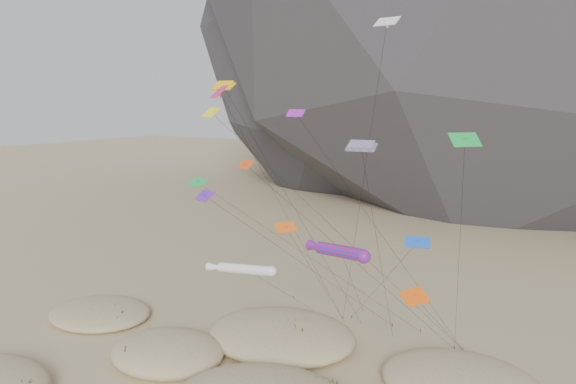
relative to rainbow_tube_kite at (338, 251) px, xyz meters
The scene contains 6 objects.
kite_stakes 15.50m from the rainbow_tube_kite, 96.89° to the left, with size 21.20×5.56×0.30m.
rainbow_tube_kite is the anchor object (origin of this frame).
white_tube_kite 8.48m from the rainbow_tube_kite, 129.63° to the right, with size 6.53×18.52×10.85m.
orange_parafoil 17.59m from the rainbow_tube_kite, behind, with size 10.32×12.23×25.35m.
multi_parafoil 10.54m from the rainbow_tube_kite, 46.78° to the right, with size 3.17×14.21×20.73m.
delta_kites 7.31m from the rainbow_tube_kite, 161.20° to the right, with size 28.12×16.80×30.13m.
Camera 1 is at (23.88, -29.46, 23.62)m, focal length 35.00 mm.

